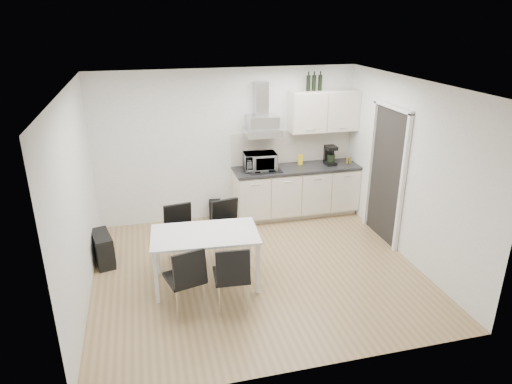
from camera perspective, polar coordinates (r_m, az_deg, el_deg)
ground at (r=6.59m, az=0.11°, el=-9.77°), size 4.50×4.50×0.00m
wall_back at (r=7.88m, az=-3.50°, el=5.82°), size 4.50×0.10×2.60m
wall_front at (r=4.29m, az=6.81°, el=-8.23°), size 4.50×0.10×2.60m
wall_left at (r=5.92m, az=-21.51°, el=-1.05°), size 0.10×4.00×2.60m
wall_right at (r=6.90m, az=18.56°, el=2.44°), size 0.10×4.00×2.60m
ceiling at (r=5.70m, az=0.13°, el=13.23°), size 4.50×4.50×0.00m
doorway at (r=7.40m, az=15.86°, el=1.95°), size 0.08×1.04×2.10m
kitchenette at (r=8.07m, az=5.21°, el=2.65°), size 2.22×0.64×2.52m
dining_table at (r=6.02m, az=-6.39°, el=-5.85°), size 1.44×0.89×0.75m
chair_far_left at (r=6.62m, az=-9.24°, el=-5.57°), size 0.51×0.56×0.88m
chair_far_right at (r=6.70m, az=-3.28°, el=-4.94°), size 0.52×0.57×0.88m
chair_near_left at (r=5.64m, az=-8.90°, el=-10.63°), size 0.55×0.60×0.88m
chair_near_right at (r=5.63m, az=-3.11°, el=-10.44°), size 0.47×0.53×0.88m
guitar_amp at (r=7.02m, az=-18.59°, el=-6.73°), size 0.36×0.59×0.46m
floor_speaker at (r=8.12m, az=-5.15°, el=-2.21°), size 0.23×0.21×0.34m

